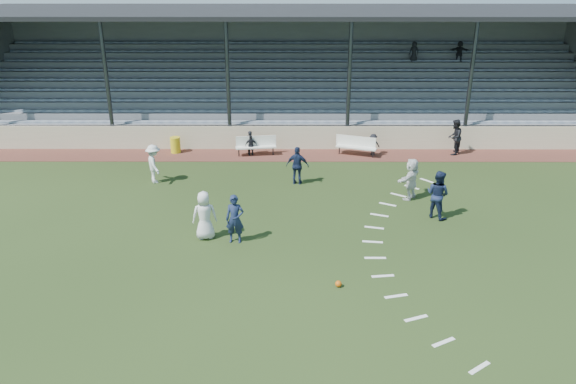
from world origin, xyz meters
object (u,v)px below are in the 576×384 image
at_px(bench_right, 356,144).
at_px(football, 338,284).
at_px(trash_bin, 175,145).
at_px(official, 455,137).
at_px(bench_left, 256,144).
at_px(player_white_lead, 205,215).
at_px(player_navy_lead, 235,219).

xyz_separation_m(bench_right, football, (-1.84, -12.25, -0.49)).
distance_m(trash_bin, official, 13.94).
height_order(trash_bin, official, official).
xyz_separation_m(trash_bin, official, (13.93, -0.23, 0.49)).
bearing_deg(official, football, 1.16).
bearing_deg(bench_left, bench_right, -8.63).
distance_m(player_white_lead, player_navy_lead, 1.11).
distance_m(bench_left, player_navy_lead, 9.39).
bearing_deg(official, player_white_lead, -20.65).
xyz_separation_m(bench_right, player_white_lead, (-6.22, -9.06, 0.28)).
height_order(player_white_lead, player_navy_lead, player_white_lead).
relative_size(player_white_lead, player_navy_lead, 1.01).
height_order(bench_right, trash_bin, bench_right).
height_order(trash_bin, football, trash_bin).
bearing_deg(football, bench_left, 104.24).
relative_size(trash_bin, player_white_lead, 0.46).
relative_size(bench_right, player_white_lead, 1.17).
bearing_deg(football, player_white_lead, 143.96).
height_order(football, player_navy_lead, player_navy_lead).
distance_m(bench_right, player_navy_lead, 10.68).
bearing_deg(bench_left, official, -7.48).
height_order(bench_right, official, official).
distance_m(bench_left, official, 9.86).
relative_size(player_navy_lead, official, 0.97).
relative_size(bench_right, player_navy_lead, 1.17).
relative_size(bench_right, football, 10.18).
bearing_deg(player_white_lead, player_navy_lead, 153.73).
height_order(bench_left, bench_right, same).
xyz_separation_m(bench_left, bench_right, (4.96, -0.03, 0.00)).
height_order(bench_right, player_white_lead, player_white_lead).
bearing_deg(bench_right, bench_left, -160.60).
relative_size(bench_left, bench_right, 1.01).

